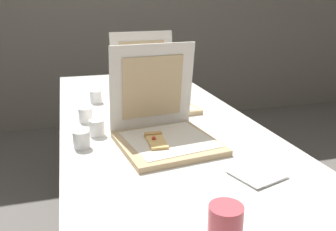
% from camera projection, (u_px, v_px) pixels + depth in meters
% --- Properties ---
extents(table, '(0.86, 2.17, 0.74)m').
position_uv_depth(table, '(154.00, 127.00, 1.67)').
color(table, silver).
rests_on(table, ground).
extents(pizza_box_front, '(0.39, 0.39, 0.37)m').
position_uv_depth(pizza_box_front, '(164.00, 130.00, 1.35)').
color(pizza_box_front, tan).
rests_on(pizza_box_front, table).
extents(pizza_box_middle, '(0.39, 0.44, 0.37)m').
position_uv_depth(pizza_box_middle, '(153.00, 96.00, 1.82)').
color(pizza_box_middle, tan).
rests_on(pizza_box_middle, table).
extents(cup_white_far, '(0.06, 0.06, 0.07)m').
position_uv_depth(cup_white_far, '(96.00, 97.00, 1.89)').
color(cup_white_far, white).
rests_on(cup_white_far, table).
extents(cup_white_mid, '(0.06, 0.06, 0.07)m').
position_uv_depth(cup_white_mid, '(86.00, 115.00, 1.59)').
color(cup_white_mid, white).
rests_on(cup_white_mid, table).
extents(cup_white_near_center, '(0.06, 0.06, 0.07)m').
position_uv_depth(cup_white_near_center, '(97.00, 128.00, 1.43)').
color(cup_white_near_center, white).
rests_on(cup_white_near_center, table).
extents(cup_white_near_left, '(0.06, 0.06, 0.07)m').
position_uv_depth(cup_white_near_left, '(82.00, 140.00, 1.31)').
color(cup_white_near_left, white).
rests_on(cup_white_near_left, table).
extents(cup_printed_front, '(0.08, 0.08, 0.09)m').
position_uv_depth(cup_printed_front, '(225.00, 224.00, 0.80)').
color(cup_printed_front, '#D14C56').
rests_on(cup_printed_front, table).
extents(napkin_pile, '(0.18, 0.18, 0.01)m').
position_uv_depth(napkin_pile, '(257.00, 174.00, 1.11)').
color(napkin_pile, white).
rests_on(napkin_pile, table).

